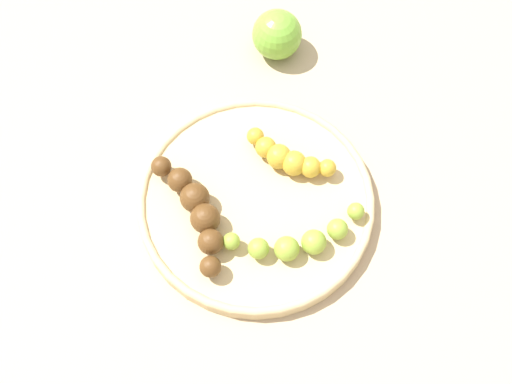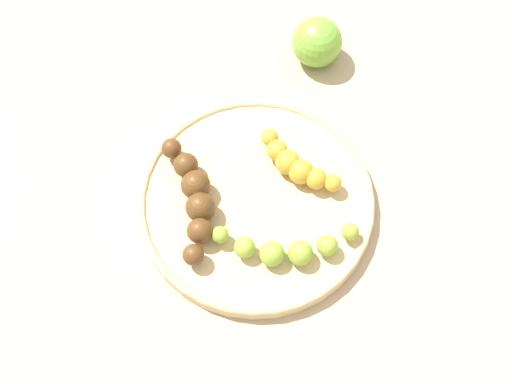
{
  "view_description": "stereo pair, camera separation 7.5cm",
  "coord_description": "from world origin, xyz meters",
  "px_view_note": "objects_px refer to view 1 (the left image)",
  "views": [
    {
      "loc": [
        -0.06,
        -0.32,
        0.71
      ],
      "look_at": [
        0.0,
        0.0,
        0.04
      ],
      "focal_mm": 44.35,
      "sensor_mm": 36.0,
      "label": 1
    },
    {
      "loc": [
        0.01,
        -0.33,
        0.71
      ],
      "look_at": [
        0.0,
        0.0,
        0.04
      ],
      "focal_mm": 44.35,
      "sensor_mm": 36.0,
      "label": 2
    }
  ],
  "objects_px": {
    "banana_green": "(299,240)",
    "apple_green": "(277,35)",
    "fruit_bowl": "(256,201)",
    "banana_spotted": "(288,158)",
    "banana_overripe": "(196,210)"
  },
  "relations": [
    {
      "from": "fruit_bowl",
      "to": "banana_spotted",
      "type": "distance_m",
      "value": 0.07
    },
    {
      "from": "fruit_bowl",
      "to": "banana_green",
      "type": "distance_m",
      "value": 0.08
    },
    {
      "from": "apple_green",
      "to": "fruit_bowl",
      "type": "bearing_deg",
      "value": -108.01
    },
    {
      "from": "banana_overripe",
      "to": "apple_green",
      "type": "bearing_deg",
      "value": 42.83
    },
    {
      "from": "fruit_bowl",
      "to": "banana_green",
      "type": "relative_size",
      "value": 1.69
    },
    {
      "from": "banana_green",
      "to": "apple_green",
      "type": "relative_size",
      "value": 2.51
    },
    {
      "from": "banana_overripe",
      "to": "banana_green",
      "type": "relative_size",
      "value": 0.95
    },
    {
      "from": "apple_green",
      "to": "banana_overripe",
      "type": "bearing_deg",
      "value": -121.91
    },
    {
      "from": "banana_spotted",
      "to": "banana_overripe",
      "type": "height_order",
      "value": "banana_overripe"
    },
    {
      "from": "fruit_bowl",
      "to": "banana_overripe",
      "type": "xyz_separation_m",
      "value": [
        -0.07,
        -0.01,
        0.02
      ]
    },
    {
      "from": "banana_overripe",
      "to": "banana_green",
      "type": "height_order",
      "value": "banana_overripe"
    },
    {
      "from": "fruit_bowl",
      "to": "banana_green",
      "type": "height_order",
      "value": "banana_green"
    },
    {
      "from": "banana_green",
      "to": "apple_green",
      "type": "height_order",
      "value": "apple_green"
    },
    {
      "from": "fruit_bowl",
      "to": "banana_spotted",
      "type": "bearing_deg",
      "value": 40.07
    },
    {
      "from": "banana_overripe",
      "to": "apple_green",
      "type": "relative_size",
      "value": 2.39
    }
  ]
}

